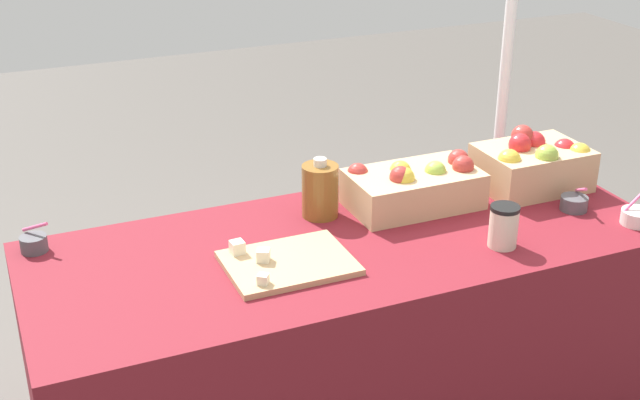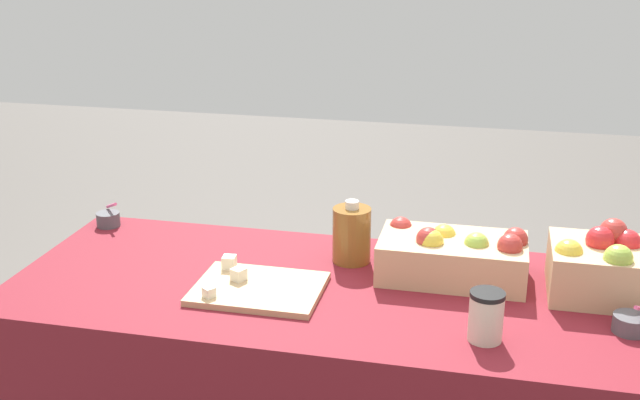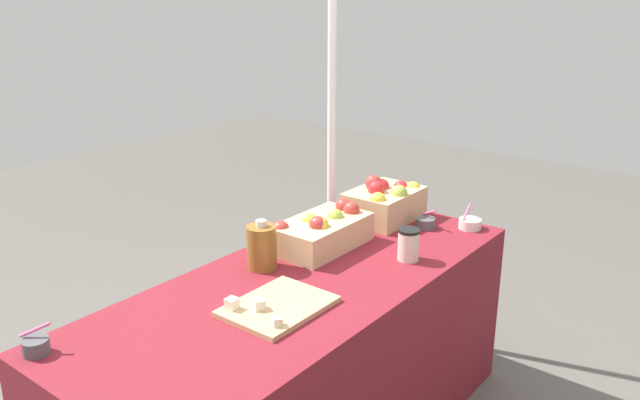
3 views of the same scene
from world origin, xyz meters
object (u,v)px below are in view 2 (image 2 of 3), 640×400
Objects in this scene: apple_crate_middle at (453,255)px; cutting_board_front at (257,288)px; sample_bowl_mid at (108,219)px; sample_bowl_near at (630,323)px; apple_crate_left at (616,268)px; cider_jug at (352,234)px; coffee_cup at (486,316)px.

apple_crate_middle is 1.18× the size of cutting_board_front.
sample_bowl_near is at bearing -13.39° from sample_bowl_mid.
apple_crate_left is at bearing 94.43° from sample_bowl_near.
apple_crate_left is at bearing -3.11° from apple_crate_middle.
apple_crate_left reaches higher than sample_bowl_near.
sample_bowl_near is (0.02, -0.21, -0.06)m from apple_crate_left.
sample_bowl_near is at bearing -20.20° from cider_jug.
sample_bowl_mid reaches higher than cutting_board_front.
coffee_cup reaches higher than sample_bowl_mid.
sample_bowl_mid is (-1.60, 0.18, -0.06)m from apple_crate_left.
sample_bowl_mid is 0.86m from cider_jug.
coffee_cup is at bearing -12.13° from cutting_board_front.
sample_bowl_near is 0.75× the size of coffee_cup.
apple_crate_middle is 0.51m from sample_bowl_near.
cider_jug is at bearing -6.98° from sample_bowl_mid.
coffee_cup is at bearing -21.78° from sample_bowl_mid.
apple_crate_left is 3.63× the size of sample_bowl_near.
cider_jug is (-0.31, 0.05, 0.02)m from apple_crate_middle.
coffee_cup reaches higher than cutting_board_front.
cutting_board_front is 2.74× the size of coffee_cup.
coffee_cup is (0.41, -0.40, -0.02)m from cider_jug.
sample_bowl_mid is at bearing 166.61° from sample_bowl_near.
coffee_cup is at bearing -161.19° from sample_bowl_near.
cutting_board_front is at bearing 179.16° from sample_bowl_near.
apple_crate_left is at bearing -5.73° from cider_jug.
cutting_board_front is 0.35m from cider_jug.
apple_crate_left is 0.84× the size of apple_crate_middle.
sample_bowl_near is at bearing -26.69° from apple_crate_middle.
apple_crate_left is 3.76× the size of sample_bowl_mid.
apple_crate_left reaches higher than coffee_cup.
apple_crate_left reaches higher than cider_jug.
apple_crate_middle is at bearing 176.89° from apple_crate_left.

